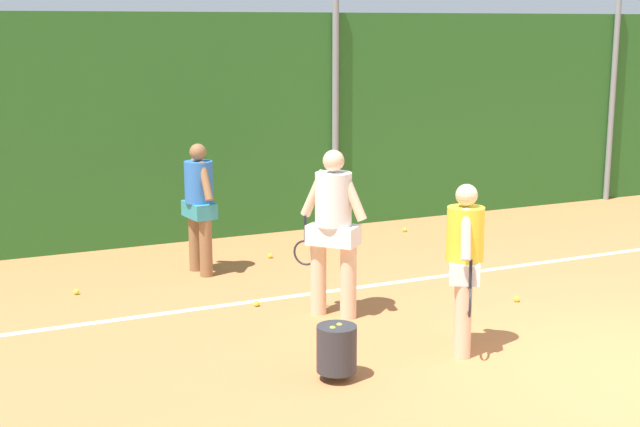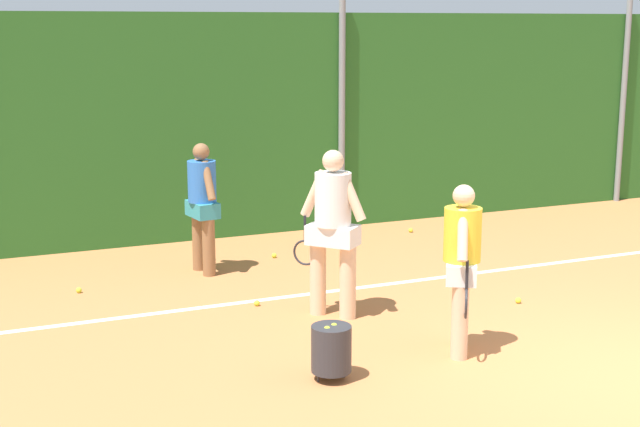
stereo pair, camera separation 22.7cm
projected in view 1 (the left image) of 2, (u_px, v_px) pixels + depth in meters
The scene contains 14 objects.
ground_plane at pixel (520, 313), 9.89m from camera, with size 28.91×28.91×0.00m, color #C67542.
hedge_fence_backdrop at pixel (330, 121), 13.88m from camera, with size 18.79×0.25×3.27m, color #286023.
fence_post_center at pixel (335, 112), 13.69m from camera, with size 0.10×0.10×3.58m, color gray.
fence_post_right at pixel (612, 100), 15.91m from camera, with size 0.10×0.10×3.58m, color gray.
court_baseline_paint at pixel (441, 276), 11.32m from camera, with size 13.73×0.10×0.01m, color white.
player_foreground_near at pixel (464, 259), 8.55m from camera, with size 0.49×0.70×1.64m.
player_midcourt at pixel (333, 224), 9.60m from camera, with size 0.64×0.61×1.82m.
player_backcourt_far at pixel (199, 201), 11.28m from camera, with size 0.36×0.69×1.66m.
ball_hopper at pixel (337, 348), 7.99m from camera, with size 0.36×0.36×0.51m.
tennis_ball_0 at pixel (76, 292), 10.56m from camera, with size 0.07×0.07×0.07m, color #CCDB33.
tennis_ball_1 at pixel (270, 256), 12.20m from camera, with size 0.07×0.07×0.07m, color #CCDB33.
tennis_ball_2 at pixel (256, 303), 10.12m from camera, with size 0.07×0.07×0.07m, color #CCDB33.
tennis_ball_5 at pixel (517, 299), 10.28m from camera, with size 0.07×0.07×0.07m, color #CCDB33.
tennis_ball_7 at pixel (405, 230), 13.74m from camera, with size 0.07×0.07×0.07m, color #CCDB33.
Camera 1 is at (-5.94, -5.64, 3.11)m, focal length 50.69 mm.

